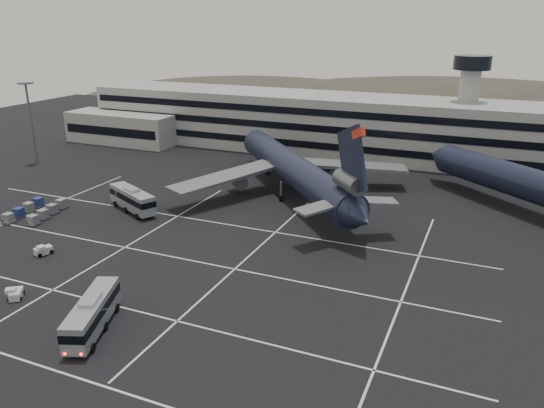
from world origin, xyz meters
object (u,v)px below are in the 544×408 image
at_px(bus_far, 132,198).
at_px(tug_a, 43,250).
at_px(trijet_main, 295,170).
at_px(bus_near, 92,313).
at_px(uld_cluster, 36,211).

xyz_separation_m(bus_far, tug_a, (-0.63, -19.75, -1.64)).
distance_m(trijet_main, tug_a, 44.94).
height_order(trijet_main, tug_a, trijet_main).
relative_size(bus_near, uld_cluster, 1.02).
relative_size(trijet_main, bus_far, 3.89).
xyz_separation_m(trijet_main, bus_far, (-22.95, -18.23, -2.94)).
xyz_separation_m(bus_near, uld_cluster, (-33.07, 23.94, -1.35)).
relative_size(trijet_main, bus_near, 4.09).
height_order(trijet_main, bus_far, trijet_main).
distance_m(trijet_main, uld_cluster, 45.57).
distance_m(trijet_main, bus_near, 50.69).
bearing_deg(bus_near, bus_far, 99.85).
xyz_separation_m(trijet_main, bus_near, (-3.72, -50.46, -3.09)).
relative_size(trijet_main, tug_a, 17.44).
height_order(trijet_main, uld_cluster, trijet_main).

